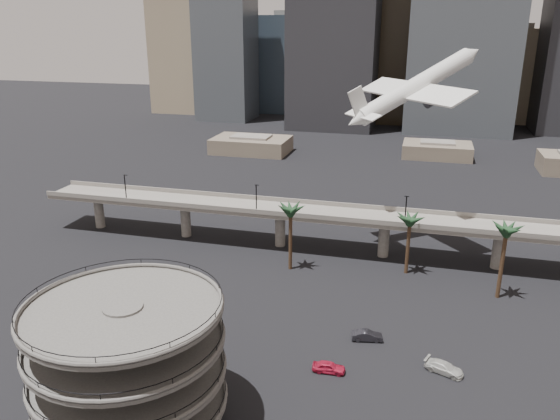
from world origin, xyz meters
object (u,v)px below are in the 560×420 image
(airborne_jet, at_px, (415,87))
(overpass, at_px, (331,218))
(parking_ramp, at_px, (128,357))
(car_c, at_px, (444,368))
(car_b, at_px, (367,336))
(car_a, at_px, (329,367))

(airborne_jet, bearing_deg, overpass, -179.90)
(parking_ramp, relative_size, car_c, 4.20)
(parking_ramp, distance_m, car_b, 36.96)
(overpass, relative_size, car_a, 28.66)
(overpass, relative_size, airborne_jet, 4.68)
(car_a, xyz_separation_m, car_c, (15.33, 3.98, -0.00))
(overpass, height_order, car_b, overpass)
(airborne_jet, height_order, car_b, airborne_jet)
(overpass, distance_m, car_a, 43.30)
(airborne_jet, xyz_separation_m, car_b, (-3.16, -45.08, -32.37))
(car_a, bearing_deg, airborne_jet, -10.36)
(parking_ramp, relative_size, car_b, 4.70)
(airborne_jet, bearing_deg, car_a, -137.63)
(parking_ramp, distance_m, overpass, 60.46)
(car_a, xyz_separation_m, car_b, (4.20, 9.38, 0.01))
(car_a, relative_size, car_b, 0.96)
(parking_ramp, height_order, car_b, parking_ramp)
(parking_ramp, relative_size, airborne_jet, 0.80)
(car_a, height_order, car_c, car_a)
(parking_ramp, height_order, car_c, parking_ramp)
(car_b, bearing_deg, overpass, 8.14)
(overpass, xyz_separation_m, car_b, (11.46, -32.80, -6.56))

